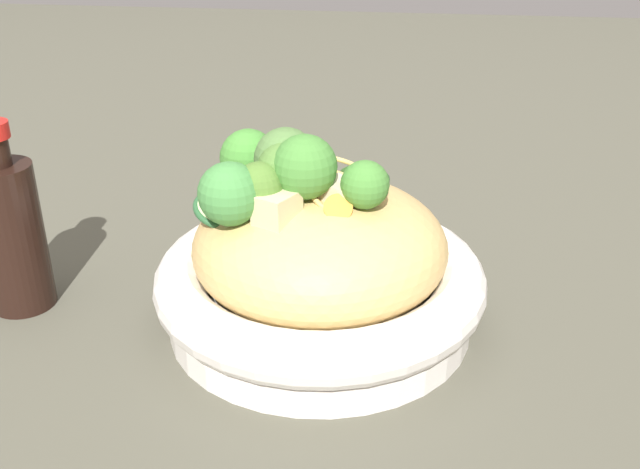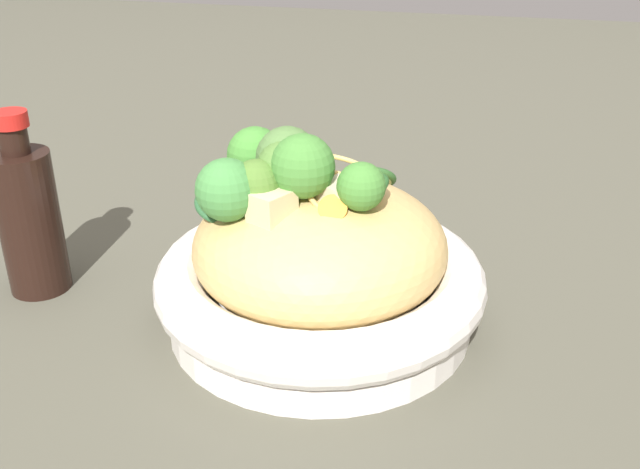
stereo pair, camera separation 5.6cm
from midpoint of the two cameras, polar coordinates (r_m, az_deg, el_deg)
name	(u,v)px [view 1 (the left image)]	position (r m, az deg, el deg)	size (l,w,h in m)	color
ground_plane	(320,321)	(0.60, -2.69, -6.83)	(3.00, 3.00, 0.00)	#4E4D3F
serving_bowl	(320,287)	(0.59, -2.76, -4.24)	(0.26, 0.26, 0.06)	white
noodle_heap	(320,245)	(0.57, -2.83, -0.89)	(0.20, 0.20, 0.11)	tan
broccoli_florets	(277,173)	(0.54, -6.35, 4.74)	(0.13, 0.15, 0.07)	#9BC379
carrot_coins	(295,186)	(0.57, -4.83, 3.77)	(0.11, 0.10, 0.03)	orange
zucchini_slices	(302,189)	(0.58, -4.17, 3.47)	(0.14, 0.16, 0.05)	beige
chicken_chunks	(301,203)	(0.52, -4.55, 2.37)	(0.06, 0.08, 0.03)	beige
soy_sauce_bottle	(11,232)	(0.65, -25.32, 0.11)	(0.05, 0.05, 0.16)	black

